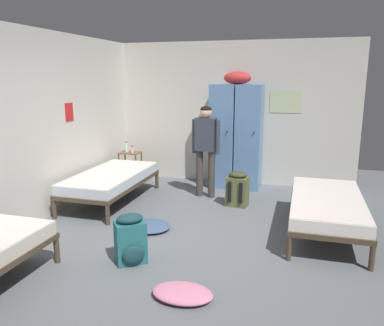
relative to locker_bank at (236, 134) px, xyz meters
name	(u,v)px	position (x,y,z in m)	size (l,w,h in m)	color
ground_plane	(185,245)	(-0.13, -2.69, -0.97)	(9.52, 9.52, 0.00)	slate
room_backdrop	(131,122)	(-1.38, -1.40, 0.34)	(4.47, 6.01, 2.62)	beige
locker_bank	(236,134)	(0.00, 0.00, 0.00)	(0.90, 0.55, 2.07)	#5B84B2
shelf_unit	(130,164)	(-2.00, -0.20, -0.62)	(0.38, 0.30, 0.57)	brown
bed_right	(327,205)	(1.50, -1.82, -0.59)	(0.90, 1.90, 0.49)	#473828
bed_left_rear	(111,179)	(-1.75, -1.44, -0.59)	(0.90, 1.90, 0.49)	#473828
person_traveler	(206,143)	(-0.37, -0.75, -0.05)	(0.48, 0.23, 1.52)	#3D3833
water_bottle	(126,147)	(-2.08, -0.18, -0.31)	(0.06, 0.06, 0.20)	silver
lotion_bottle	(132,150)	(-1.93, -0.24, -0.34)	(0.05, 0.05, 0.14)	beige
backpack_teal	(131,240)	(-0.56, -3.27, -0.71)	(0.41, 0.42, 0.55)	#23666B
backpack_olive	(238,189)	(0.23, -1.06, -0.71)	(0.35, 0.36, 0.55)	#566038
clothes_pile_pink	(182,293)	(0.19, -3.78, -0.92)	(0.57, 0.38, 0.10)	pink
clothes_pile_denim	(148,226)	(-0.74, -2.35, -0.93)	(0.59, 0.51, 0.08)	#42567A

